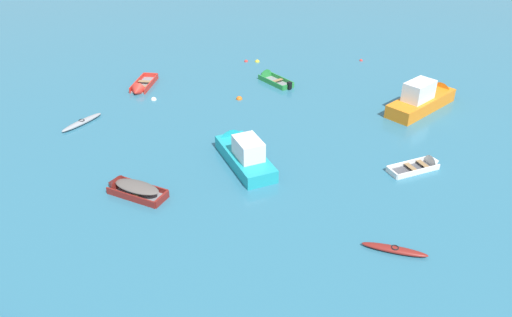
# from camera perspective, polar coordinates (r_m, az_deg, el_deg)

# --- Properties ---
(kayak_maroon_far_left) EXTENTS (2.95, 1.05, 0.28)m
(kayak_maroon_far_left) POSITION_cam_1_polar(r_m,az_deg,el_deg) (23.35, 15.63, -10.04)
(kayak_maroon_far_left) COLOR maroon
(kayak_maroon_far_left) RESTS_ON ground_plane
(rowboat_white_midfield_right) EXTENTS (3.39, 2.44, 0.96)m
(rowboat_white_midfield_right) POSITION_cam_1_polar(r_m,az_deg,el_deg) (29.94, 18.89, -0.67)
(rowboat_white_midfield_right) COLOR #4C4C51
(rowboat_white_midfield_right) RESTS_ON ground_plane
(rowboat_green_distant_center) EXTENTS (3.18, 3.29, 1.09)m
(rowboat_green_distant_center) POSITION_cam_1_polar(r_m,az_deg,el_deg) (40.21, 1.54, 9.26)
(rowboat_green_distant_center) COLOR gray
(rowboat_green_distant_center) RESTS_ON ground_plane
(motor_launch_turquoise_outer_right) EXTENTS (4.25, 5.84, 2.21)m
(motor_launch_turquoise_outer_right) POSITION_cam_1_polar(r_m,az_deg,el_deg) (28.70, -1.59, 0.78)
(motor_launch_turquoise_outer_right) COLOR teal
(motor_launch_turquoise_outer_right) RESTS_ON ground_plane
(kayak_grey_back_row_left) EXTENTS (1.97, 3.14, 0.31)m
(kayak_grey_back_row_left) POSITION_cam_1_polar(r_m,az_deg,el_deg) (35.03, -19.37, 3.96)
(kayak_grey_back_row_left) COLOR gray
(kayak_grey_back_row_left) RESTS_ON ground_plane
(rowboat_red_foreground_center) EXTENTS (1.39, 3.82, 1.11)m
(rowboat_red_foreground_center) POSITION_cam_1_polar(r_m,az_deg,el_deg) (39.22, -13.18, 7.88)
(rowboat_red_foreground_center) COLOR gray
(rowboat_red_foreground_center) RESTS_ON ground_plane
(rowboat_maroon_far_back) EXTENTS (3.71, 2.33, 1.14)m
(rowboat_maroon_far_back) POSITION_cam_1_polar(r_m,az_deg,el_deg) (26.95, -14.43, -3.24)
(rowboat_maroon_far_back) COLOR gray
(rowboat_maroon_far_back) RESTS_ON ground_plane
(motor_launch_orange_near_camera) EXTENTS (5.84, 6.22, 2.49)m
(motor_launch_orange_near_camera) POSITION_cam_1_polar(r_m,az_deg,el_deg) (37.17, 18.82, 6.60)
(motor_launch_orange_near_camera) COLOR orange
(motor_launch_orange_near_camera) RESTS_ON ground_plane
(mooring_buoy_between_boats_left) EXTENTS (0.33, 0.33, 0.33)m
(mooring_buoy_between_boats_left) POSITION_cam_1_polar(r_m,az_deg,el_deg) (44.26, -1.15, 11.08)
(mooring_buoy_between_boats_left) COLOR red
(mooring_buoy_between_boats_left) RESTS_ON ground_plane
(mooring_buoy_trailing) EXTENTS (0.40, 0.40, 0.40)m
(mooring_buoy_trailing) POSITION_cam_1_polar(r_m,az_deg,el_deg) (44.18, 0.14, 11.05)
(mooring_buoy_trailing) COLOR yellow
(mooring_buoy_trailing) RESTS_ON ground_plane
(mooring_buoy_outer_edge) EXTENTS (0.46, 0.46, 0.46)m
(mooring_buoy_outer_edge) POSITION_cam_1_polar(r_m,az_deg,el_deg) (36.81, -1.94, 6.83)
(mooring_buoy_outer_edge) COLOR orange
(mooring_buoy_outer_edge) RESTS_ON ground_plane
(mooring_buoy_between_boats_right) EXTENTS (0.29, 0.29, 0.29)m
(mooring_buoy_between_boats_right) POSITION_cam_1_polar(r_m,az_deg,el_deg) (45.40, 11.97, 10.94)
(mooring_buoy_between_boats_right) COLOR red
(mooring_buoy_between_boats_right) RESTS_ON ground_plane
(mooring_buoy_midfield) EXTENTS (0.41, 0.41, 0.41)m
(mooring_buoy_midfield) POSITION_cam_1_polar(r_m,az_deg,el_deg) (37.46, -11.67, 6.63)
(mooring_buoy_midfield) COLOR silver
(mooring_buoy_midfield) RESTS_ON ground_plane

